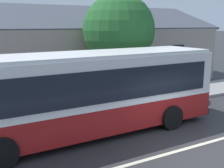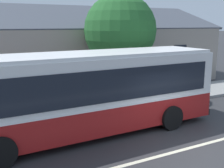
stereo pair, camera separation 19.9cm
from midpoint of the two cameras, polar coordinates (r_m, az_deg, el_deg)
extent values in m
plane|color=#2D2D30|center=(10.39, 16.03, -12.41)|extent=(300.00, 300.00, 0.00)
cube|color=gray|center=(14.96, -0.05, -4.05)|extent=(60.00, 3.00, 0.15)
cube|color=beige|center=(10.39, 16.03, -12.39)|extent=(60.00, 0.16, 0.01)
cube|color=gray|center=(21.06, -14.68, 5.48)|extent=(25.20, 10.31, 3.91)
cube|color=#424751|center=(18.45, -13.22, 13.30)|extent=(25.80, 5.20, 1.78)
cube|color=#424751|center=(23.46, -16.56, 12.78)|extent=(25.80, 5.20, 1.78)
cube|color=black|center=(20.52, 13.91, 5.90)|extent=(1.10, 0.06, 1.30)
cube|color=#4C3323|center=(17.74, 1.47, 1.74)|extent=(1.00, 0.06, 2.10)
cube|color=maroon|center=(10.89, -5.95, -6.40)|extent=(11.26, 2.71, 1.02)
cube|color=white|center=(10.72, -6.01, -3.56)|extent=(11.28, 2.73, 0.10)
cube|color=silver|center=(10.52, -6.12, 1.05)|extent=(11.26, 2.71, 1.66)
cube|color=silver|center=(10.39, -6.23, 5.87)|extent=(11.03, 2.58, 0.12)
cube|color=black|center=(11.70, -8.53, 1.59)|extent=(10.32, 0.22, 1.16)
cube|color=black|center=(9.42, -3.09, -0.82)|extent=(10.32, 0.22, 1.16)
cube|color=black|center=(13.71, 16.12, 2.77)|extent=(0.08, 2.20, 1.16)
cube|color=black|center=(13.61, 16.31, 6.05)|extent=(0.07, 1.75, 0.24)
cube|color=black|center=(14.09, 15.77, -4.15)|extent=(0.13, 2.50, 0.28)
cube|color=#192D99|center=(11.62, -14.84, -5.55)|extent=(3.14, 0.09, 0.71)
cube|color=black|center=(13.93, 8.62, 0.60)|extent=(0.90, 0.05, 2.43)
cylinder|color=black|center=(13.63, 5.54, -3.84)|extent=(1.00, 0.30, 1.00)
cylinder|color=black|center=(11.76, 12.49, -6.69)|extent=(1.00, 0.30, 1.00)
cylinder|color=black|center=(9.12, -21.19, -12.87)|extent=(1.00, 0.30, 1.00)
cylinder|color=#4C3828|center=(16.11, 1.96, 1.56)|extent=(0.34, 0.34, 2.59)
sphere|color=#235B28|center=(15.84, 2.03, 10.87)|extent=(4.03, 4.03, 4.03)
camera|label=1|loc=(0.10, -89.51, 0.10)|focal=45.00mm
camera|label=2|loc=(0.10, 90.49, -0.10)|focal=45.00mm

